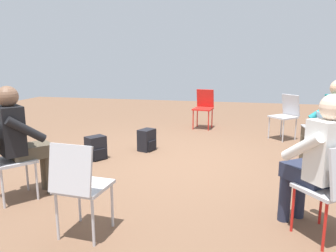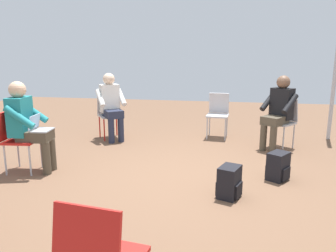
% 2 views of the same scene
% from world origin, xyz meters
% --- Properties ---
extents(ground_plane, '(14.28, 14.28, 0.00)m').
position_xyz_m(ground_plane, '(0.00, 0.00, 0.00)').
color(ground_plane, brown).
extents(chair_northwest, '(0.58, 0.59, 0.85)m').
position_xyz_m(chair_northwest, '(-1.83, 1.73, 0.50)').
color(chair_northwest, '#B7B7BC').
rests_on(chair_northwest, ground).
extents(chair_northeast, '(0.58, 0.57, 0.85)m').
position_xyz_m(chair_northeast, '(1.87, 1.66, 0.50)').
color(chair_northeast, '#B7B7BC').
rests_on(chair_northeast, ground).
extents(chair_southeast, '(0.58, 0.58, 0.85)m').
position_xyz_m(chair_southeast, '(1.77, -1.51, 0.50)').
color(chair_southeast, '#B7B7BC').
rests_on(chair_southeast, ground).
extents(chair_east, '(0.47, 0.43, 0.85)m').
position_xyz_m(chair_east, '(2.28, -0.39, 0.50)').
color(chair_east, '#B7B7BC').
rests_on(chair_east, ground).
extents(chair_west, '(0.48, 0.45, 0.85)m').
position_xyz_m(chair_west, '(-2.51, 0.09, 0.50)').
color(chair_west, red).
rests_on(chair_west, ground).
extents(person_with_laptop, '(0.53, 0.55, 1.24)m').
position_xyz_m(person_with_laptop, '(-0.13, 2.06, 0.69)').
color(person_with_laptop, '#4C4233').
rests_on(person_with_laptop, ground).
extents(person_in_black, '(0.63, 0.63, 1.24)m').
position_xyz_m(person_in_black, '(1.63, -1.41, 0.69)').
color(person_in_black, '#4C4233').
rests_on(person_in_black, ground).
extents(person_in_white, '(0.63, 0.63, 1.24)m').
position_xyz_m(person_in_white, '(1.74, 1.57, 0.69)').
color(person_in_white, '#23283D').
rests_on(person_in_white, ground).
extents(backpack_near_laptop_user, '(0.34, 0.32, 0.36)m').
position_xyz_m(backpack_near_laptop_user, '(0.18, -1.24, 0.16)').
color(backpack_near_laptop_user, black).
rests_on(backpack_near_laptop_user, ground).
extents(backpack_by_empty_chair, '(0.33, 0.30, 0.36)m').
position_xyz_m(backpack_by_empty_chair, '(-0.47, -0.62, 0.16)').
color(backpack_by_empty_chair, black).
rests_on(backpack_by_empty_chair, ground).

